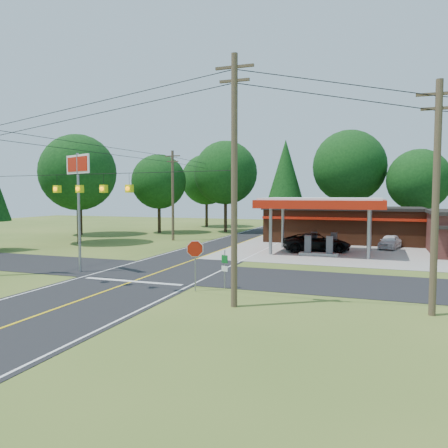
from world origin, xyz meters
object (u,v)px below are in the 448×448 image
(suv_car, at_px, (317,243))
(big_stop_sign, at_px, (78,182))
(sedan_car, at_px, (390,242))
(octagonal_stop_sign, at_px, (195,253))
(gas_canopy, at_px, (322,205))

(suv_car, distance_m, big_stop_sign, 21.29)
(sedan_car, bearing_deg, suv_car, -130.62)
(sedan_car, distance_m, big_stop_sign, 28.67)
(octagonal_stop_sign, bearing_deg, big_stop_sign, 164.67)
(big_stop_sign, height_order, octagonal_stop_sign, big_stop_sign)
(gas_canopy, xyz_separation_m, big_stop_sign, (-14.00, -15.01, 1.72))
(suv_car, bearing_deg, big_stop_sign, 121.25)
(big_stop_sign, bearing_deg, suv_car, 49.20)
(gas_canopy, bearing_deg, octagonal_stop_sign, -104.33)
(gas_canopy, height_order, big_stop_sign, big_stop_sign)
(gas_canopy, relative_size, big_stop_sign, 1.34)
(big_stop_sign, bearing_deg, octagonal_stop_sign, -15.33)
(sedan_car, relative_size, big_stop_sign, 0.49)
(gas_canopy, bearing_deg, big_stop_sign, -133.00)
(suv_car, relative_size, octagonal_stop_sign, 2.16)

